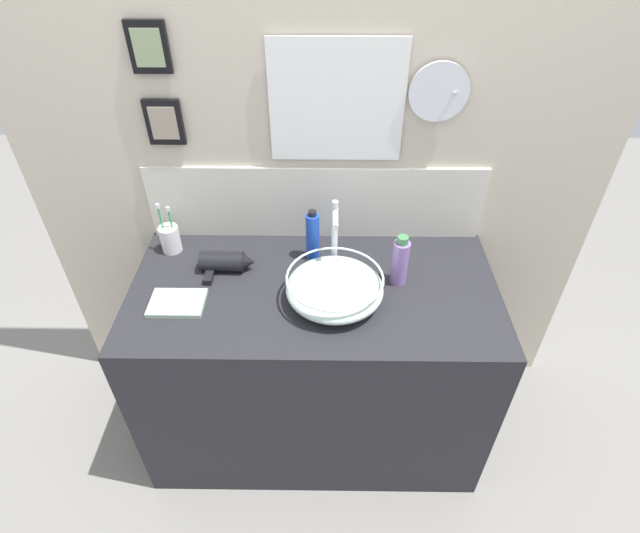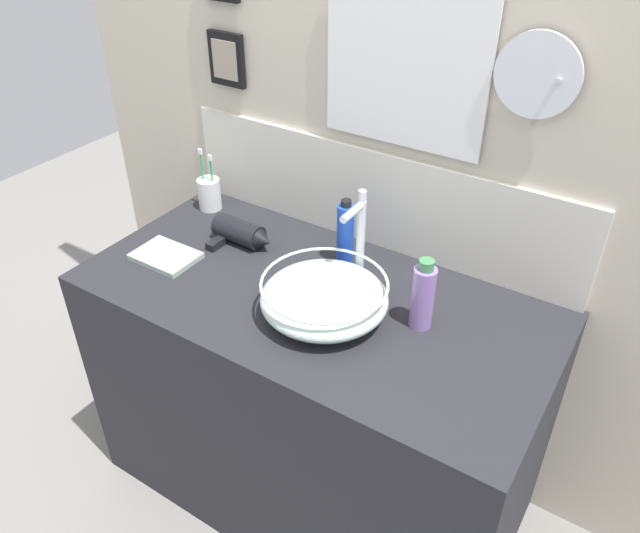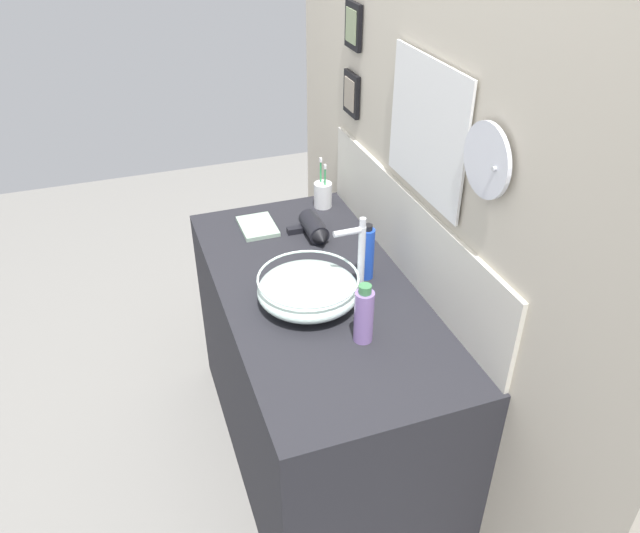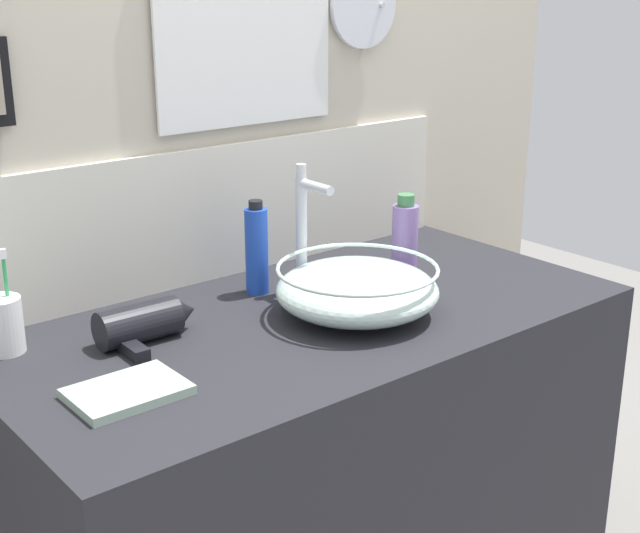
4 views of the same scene
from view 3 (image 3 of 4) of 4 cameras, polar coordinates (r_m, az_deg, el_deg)
ground_plane at (r=2.69m, az=-0.16°, el=-16.55°), size 6.00×6.00×0.00m
vanity_counter at (r=2.39m, az=-0.17°, el=-10.11°), size 1.32×0.66×0.83m
back_panel at (r=2.04m, az=9.48°, el=10.43°), size 2.20×0.09×2.57m
glass_bowl_sink at (r=2.02m, az=-1.08°, el=-2.10°), size 0.33×0.33×0.10m
faucet at (r=2.01m, az=3.56°, el=1.29°), size 0.02×0.11×0.28m
hair_drier at (r=2.39m, az=-0.55°, el=3.47°), size 0.20×0.13×0.08m
toothbrush_cup at (r=2.61m, az=0.26°, el=6.61°), size 0.07×0.07×0.21m
soap_dispenser at (r=2.13m, az=4.31°, el=1.25°), size 0.05×0.05×0.21m
lotion_bottle at (r=1.86m, az=4.03°, el=-4.45°), size 0.06×0.06×0.20m
hand_towel at (r=2.48m, az=-5.72°, el=3.67°), size 0.19×0.13×0.02m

